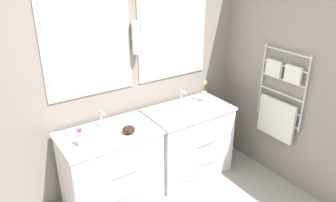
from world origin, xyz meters
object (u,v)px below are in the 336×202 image
object	(u,v)px
amenity_bowl	(129,130)
toiletry_bottle	(80,138)
vanity_left	(113,170)
vanity_right	(190,142)
flower_vase	(204,93)

from	to	relation	value
amenity_bowl	toiletry_bottle	bearing A→B (deg)	176.92
vanity_left	toiletry_bottle	xyz separation A→B (m)	(-0.30, -0.06, 0.49)
vanity_left	vanity_right	xyz separation A→B (m)	(0.98, 0.00, 0.00)
vanity_right	amenity_bowl	xyz separation A→B (m)	(-0.81, -0.08, 0.45)
amenity_bowl	flower_vase	world-z (taller)	flower_vase
vanity_right	toiletry_bottle	distance (m)	1.37
vanity_left	flower_vase	xyz separation A→B (m)	(1.25, 0.10, 0.52)
amenity_bowl	vanity_left	bearing A→B (deg)	152.81
vanity_left	vanity_right	size ratio (longest dim) A/B	1.00
vanity_left	amenity_bowl	world-z (taller)	amenity_bowl
vanity_left	flower_vase	bearing A→B (deg)	4.78
vanity_right	toiletry_bottle	size ratio (longest dim) A/B	5.50
vanity_right	flower_vase	xyz separation A→B (m)	(0.27, 0.10, 0.52)
vanity_left	toiletry_bottle	world-z (taller)	toiletry_bottle
vanity_right	toiletry_bottle	xyz separation A→B (m)	(-1.28, -0.06, 0.49)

